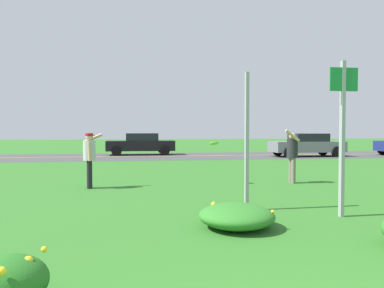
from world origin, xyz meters
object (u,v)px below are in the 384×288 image
(sign_post_near_path, at_px, (247,142))
(person_catcher_dark_shirt, at_px, (292,153))
(sign_post_by_roadside, at_px, (343,124))
(person_thrower_red_cap_gray_shirt, at_px, (90,155))
(car_black_center_right, at_px, (141,144))
(car_gray_center_left, at_px, (307,145))
(frisbee_lime, at_px, (214,143))

(sign_post_near_path, bearing_deg, person_catcher_dark_shirt, 55.28)
(sign_post_by_roadside, height_order, person_thrower_red_cap_gray_shirt, sign_post_by_roadside)
(car_black_center_right, bearing_deg, sign_post_by_roadside, -80.49)
(sign_post_near_path, height_order, person_catcher_dark_shirt, sign_post_near_path)
(car_black_center_right, bearing_deg, person_catcher_dark_shirt, -73.95)
(sign_post_by_roadside, distance_m, car_gray_center_left, 17.75)
(sign_post_near_path, relative_size, frisbee_lime, 9.91)
(frisbee_lime, distance_m, car_black_center_right, 14.87)
(car_gray_center_left, bearing_deg, person_catcher_dark_shirt, -117.42)
(person_thrower_red_cap_gray_shirt, distance_m, car_black_center_right, 15.13)
(sign_post_by_roadside, bearing_deg, person_thrower_red_cap_gray_shirt, 138.62)
(person_thrower_red_cap_gray_shirt, xyz_separation_m, car_black_center_right, (1.84, 15.02, -0.21))
(person_thrower_red_cap_gray_shirt, relative_size, car_black_center_right, 0.35)
(sign_post_by_roadside, distance_m, person_thrower_red_cap_gray_shirt, 6.85)
(sign_post_near_path, bearing_deg, frisbee_lime, 87.50)
(sign_post_by_roadside, relative_size, frisbee_lime, 10.34)
(person_thrower_red_cap_gray_shirt, height_order, car_gray_center_left, person_thrower_red_cap_gray_shirt)
(frisbee_lime, distance_m, car_gray_center_left, 14.30)
(frisbee_lime, relative_size, car_gray_center_left, 0.06)
(person_thrower_red_cap_gray_shirt, xyz_separation_m, person_catcher_dark_shirt, (6.12, 0.14, -0.01))
(person_catcher_dark_shirt, bearing_deg, sign_post_near_path, -124.72)
(person_catcher_dark_shirt, height_order, car_black_center_right, person_catcher_dark_shirt)
(car_gray_center_left, xyz_separation_m, car_black_center_right, (-10.31, 3.25, 0.00))
(frisbee_lime, bearing_deg, person_thrower_red_cap_gray_shirt, -175.86)
(frisbee_lime, height_order, car_black_center_right, car_black_center_right)
(person_catcher_dark_shirt, relative_size, car_gray_center_left, 0.37)
(sign_post_near_path, distance_m, car_gray_center_left, 17.69)
(sign_post_near_path, distance_m, person_thrower_red_cap_gray_shirt, 5.07)
(car_black_center_right, bearing_deg, car_gray_center_left, -17.51)
(person_catcher_dark_shirt, distance_m, frisbee_lime, 2.47)
(sign_post_by_roadside, relative_size, person_thrower_red_cap_gray_shirt, 1.88)
(person_catcher_dark_shirt, relative_size, frisbee_lime, 5.88)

